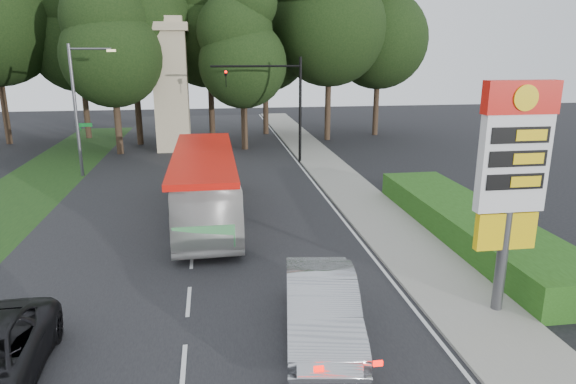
{
  "coord_description": "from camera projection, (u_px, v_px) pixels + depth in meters",
  "views": [
    {
      "loc": [
        0.92,
        -10.87,
        7.62
      ],
      "look_at": [
        3.82,
        8.48,
        2.2
      ],
      "focal_mm": 32.0,
      "sensor_mm": 36.0,
      "label": 1
    }
  ],
  "objects": [
    {
      "name": "gas_station_pylon",
      "position": [
        513.0,
        168.0,
        14.29
      ],
      "size": [
        2.1,
        0.45,
        6.85
      ],
      "color": "#59595E",
      "rests_on": "ground"
    },
    {
      "name": "hedge",
      "position": [
        472.0,
        225.0,
        21.37
      ],
      "size": [
        3.0,
        14.0,
        1.2
      ],
      "primitive_type": "cube",
      "color": "#204813",
      "rests_on": "ground"
    },
    {
      "name": "monument",
      "position": [
        171.0,
        84.0,
        39.21
      ],
      "size": [
        3.0,
        3.0,
        10.05
      ],
      "color": "tan",
      "rests_on": "ground"
    },
    {
      "name": "tree_monument_left",
      "position": [
        110.0,
        35.0,
        36.73
      ],
      "size": [
        7.28,
        7.28,
        14.3
      ],
      "color": "#2D2116",
      "rests_on": "ground"
    },
    {
      "name": "sedan_silver",
      "position": [
        322.0,
        309.0,
        13.82
      ],
      "size": [
        2.62,
        5.64,
        1.79
      ],
      "primitive_type": "imported",
      "rotation": [
        0.0,
        0.0,
        -0.14
      ],
      "color": "#A3A5AA",
      "rests_on": "ground"
    },
    {
      "name": "ground",
      "position": [
        183.0,
        380.0,
        12.26
      ],
      "size": [
        120.0,
        120.0,
        0.0
      ],
      "primitive_type": "plane",
      "color": "black",
      "rests_on": "ground"
    },
    {
      "name": "tree_center_right",
      "position": [
        208.0,
        8.0,
        42.82
      ],
      "size": [
        9.24,
        9.24,
        18.15
      ],
      "color": "#2D2116",
      "rests_on": "ground"
    },
    {
      "name": "sidewalk_right",
      "position": [
        372.0,
        211.0,
        24.9
      ],
      "size": [
        3.0,
        80.0,
        0.12
      ],
      "primitive_type": "cube",
      "color": "gray",
      "rests_on": "ground"
    },
    {
      "name": "tree_east_near",
      "position": [
        265.0,
        26.0,
        45.8
      ],
      "size": [
        8.12,
        8.12,
        15.95
      ],
      "color": "#2D2116",
      "rests_on": "ground"
    },
    {
      "name": "tree_west_near",
      "position": [
        77.0,
        21.0,
        43.43
      ],
      "size": [
        8.4,
        8.4,
        16.5
      ],
      "color": "#2D2116",
      "rests_on": "ground"
    },
    {
      "name": "road_surface",
      "position": [
        195.0,
        221.0,
        23.7
      ],
      "size": [
        14.0,
        80.0,
        0.02
      ],
      "primitive_type": "cube",
      "color": "black",
      "rests_on": "ground"
    },
    {
      "name": "traffic_signal_mast",
      "position": [
        281.0,
        95.0,
        34.7
      ],
      "size": [
        6.1,
        0.35,
        7.2
      ],
      "color": "black",
      "rests_on": "ground"
    },
    {
      "name": "tree_east_mid",
      "position": [
        330.0,
        3.0,
        42.26
      ],
      "size": [
        9.52,
        9.52,
        18.7
      ],
      "color": "#2D2116",
      "rests_on": "ground"
    },
    {
      "name": "tree_far_east",
      "position": [
        380.0,
        18.0,
        45.15
      ],
      "size": [
        8.68,
        8.68,
        17.05
      ],
      "color": "#2D2116",
      "rests_on": "ground"
    },
    {
      "name": "streetlight_signs",
      "position": [
        79.0,
        105.0,
        31.06
      ],
      "size": [
        2.75,
        0.98,
        8.0
      ],
      "color": "#59595E",
      "rests_on": "ground"
    },
    {
      "name": "grass_verge_left",
      "position": [
        22.0,
        194.0,
        28.06
      ],
      "size": [
        5.0,
        50.0,
        0.02
      ],
      "primitive_type": "cube",
      "color": "#193814",
      "rests_on": "ground"
    },
    {
      "name": "transit_bus",
      "position": [
        205.0,
        186.0,
        23.58
      ],
      "size": [
        2.91,
        11.33,
        3.14
      ],
      "primitive_type": "imported",
      "rotation": [
        0.0,
        0.0,
        0.02
      ],
      "color": "silver",
      "rests_on": "ground"
    },
    {
      "name": "tree_monument_right",
      "position": [
        243.0,
        45.0,
        38.74
      ],
      "size": [
        6.72,
        6.72,
        13.2
      ],
      "color": "#2D2116",
      "rests_on": "ground"
    }
  ]
}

